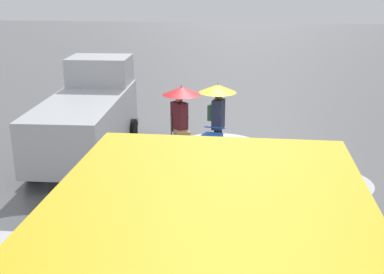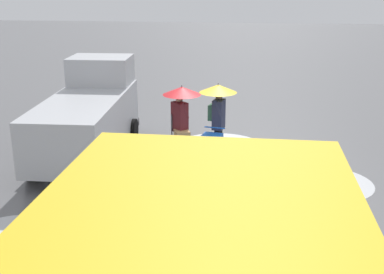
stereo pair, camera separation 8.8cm
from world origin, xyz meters
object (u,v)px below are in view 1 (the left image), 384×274
at_px(shopping_cart_vendor, 210,147).
at_px(pedestrian_black_side, 218,103).
at_px(cargo_van_parked_right, 88,116).
at_px(pedestrian_pink_side, 181,105).
at_px(hand_dolly_boxes, 182,144).

distance_m(shopping_cart_vendor, pedestrian_black_side, 1.34).
relative_size(cargo_van_parked_right, pedestrian_pink_side, 2.52).
bearing_deg(pedestrian_pink_side, shopping_cart_vendor, 151.28).
distance_m(cargo_van_parked_right, hand_dolly_boxes, 2.80).
distance_m(pedestrian_pink_side, pedestrian_black_side, 1.07).
bearing_deg(hand_dolly_boxes, cargo_van_parked_right, -5.67).
height_order(shopping_cart_vendor, pedestrian_pink_side, pedestrian_pink_side).
bearing_deg(cargo_van_parked_right, pedestrian_black_side, -175.26).
relative_size(hand_dolly_boxes, pedestrian_black_side, 0.61).
bearing_deg(cargo_van_parked_right, pedestrian_pink_side, 177.64).
bearing_deg(pedestrian_black_side, hand_dolly_boxes, 31.28).
relative_size(shopping_cart_vendor, pedestrian_black_side, 0.47).
xyz_separation_m(pedestrian_pink_side, pedestrian_black_side, (-0.99, -0.41, -0.01)).
bearing_deg(pedestrian_black_side, shopping_cart_vendor, 81.64).
xyz_separation_m(cargo_van_parked_right, pedestrian_black_side, (-3.65, -0.30, 0.39)).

